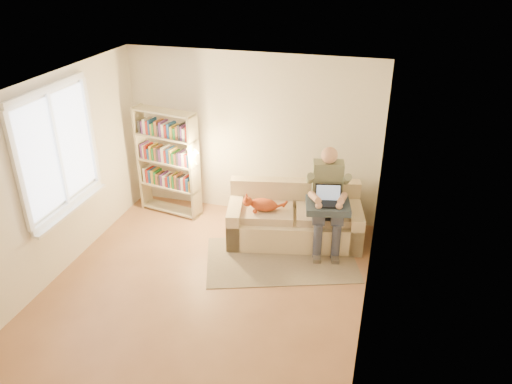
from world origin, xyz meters
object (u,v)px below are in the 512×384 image
(cat, at_px, (263,204))
(laptop, at_px, (330,199))
(sofa, at_px, (294,220))
(bookshelf, at_px, (168,158))
(person, at_px, (328,194))

(cat, bearing_deg, laptop, -10.24)
(cat, relative_size, laptop, 1.45)
(sofa, height_order, cat, sofa)
(cat, bearing_deg, bookshelf, 152.08)
(cat, xyz_separation_m, bookshelf, (-1.68, 0.48, 0.34))
(sofa, relative_size, person, 1.40)
(cat, height_order, laptop, laptop)
(bookshelf, bearing_deg, cat, -5.64)
(sofa, height_order, person, person)
(person, relative_size, laptop, 3.61)
(laptop, bearing_deg, cat, 169.76)
(sofa, xyz_separation_m, cat, (-0.43, -0.22, 0.32))
(bookshelf, bearing_deg, person, 3.33)
(cat, distance_m, laptop, 0.98)
(sofa, bearing_deg, person, -18.50)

